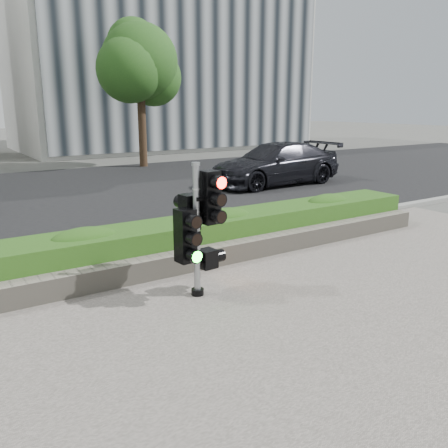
{
  "coord_description": "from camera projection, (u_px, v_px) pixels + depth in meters",
  "views": [
    {
      "loc": [
        -3.31,
        -4.78,
        2.73
      ],
      "look_at": [
        0.2,
        0.6,
        1.12
      ],
      "focal_mm": 38.0,
      "sensor_mm": 36.0,
      "label": 1
    }
  ],
  "objects": [
    {
      "name": "curb",
      "position": [
        141.0,
        253.0,
        8.85
      ],
      "size": [
        60.0,
        0.25,
        0.12
      ],
      "primitive_type": "cube",
      "color": "gray",
      "rests_on": "ground"
    },
    {
      "name": "tree_right",
      "position": [
        139.0,
        65.0,
        20.76
      ],
      "size": [
        4.1,
        3.58,
        6.53
      ],
      "color": "black",
      "rests_on": "ground"
    },
    {
      "name": "building_right",
      "position": [
        159.0,
        54.0,
        30.99
      ],
      "size": [
        18.0,
        10.0,
        12.0
      ],
      "primitive_type": "cube",
      "color": "#B7B7B2",
      "rests_on": "ground"
    },
    {
      "name": "traffic_signal",
      "position": [
        197.0,
        223.0,
        6.74
      ],
      "size": [
        0.69,
        0.53,
        1.95
      ],
      "rotation": [
        0.0,
        0.0,
        0.09
      ],
      "color": "black",
      "rests_on": "sidewalk"
    },
    {
      "name": "ground",
      "position": [
        236.0,
        317.0,
        6.3
      ],
      "size": [
        120.0,
        120.0,
        0.0
      ],
      "primitive_type": "plane",
      "color": "#51514C",
      "rests_on": "ground"
    },
    {
      "name": "stone_wall",
      "position": [
        171.0,
        264.0,
        7.8
      ],
      "size": [
        12.0,
        0.32,
        0.34
      ],
      "primitive_type": "cube",
      "color": "gray",
      "rests_on": "sidewalk"
    },
    {
      "name": "sidewalk",
      "position": [
        393.0,
        416.0,
        4.27
      ],
      "size": [
        16.0,
        11.0,
        0.03
      ],
      "primitive_type": "cube",
      "color": "#9E9389",
      "rests_on": "ground"
    },
    {
      "name": "hedge",
      "position": [
        154.0,
        244.0,
        8.29
      ],
      "size": [
        12.0,
        1.0,
        0.68
      ],
      "primitive_type": "cube",
      "color": "#4D952D",
      "rests_on": "sidewalk"
    },
    {
      "name": "road",
      "position": [
        50.0,
        198.0,
        14.43
      ],
      "size": [
        60.0,
        13.0,
        0.02
      ],
      "primitive_type": "cube",
      "color": "black",
      "rests_on": "ground"
    },
    {
      "name": "car_dark",
      "position": [
        275.0,
        164.0,
        16.64
      ],
      "size": [
        5.08,
        2.2,
        1.46
      ],
      "primitive_type": "imported",
      "rotation": [
        0.0,
        0.0,
        -1.54
      ],
      "color": "black",
      "rests_on": "road"
    }
  ]
}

